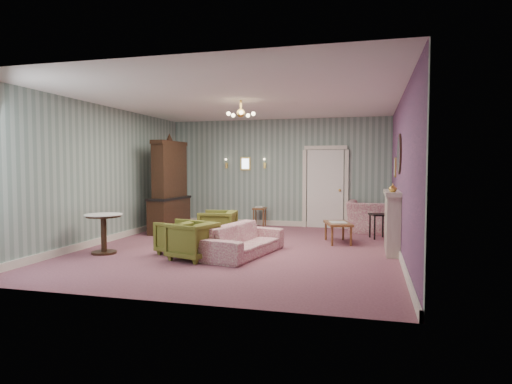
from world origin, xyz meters
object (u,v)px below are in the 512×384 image
(fireplace, at_px, (392,222))
(olive_chair_b, at_px, (179,235))
(olive_chair_c, at_px, (218,225))
(wingback_chair, at_px, (373,211))
(dresser, at_px, (169,184))
(pedestal_table, at_px, (104,234))
(sofa_chintz, at_px, (245,234))
(coffee_table, at_px, (338,233))
(olive_chair_a, at_px, (192,239))
(side_table_black, at_px, (379,226))

(fireplace, bearing_deg, olive_chair_b, -163.07)
(olive_chair_c, xyz_separation_m, wingback_chair, (3.23, 2.25, 0.14))
(dresser, xyz_separation_m, fireplace, (5.19, -1.26, -0.61))
(olive_chair_c, height_order, fireplace, fireplace)
(pedestal_table, bearing_deg, fireplace, 16.28)
(sofa_chintz, distance_m, coffee_table, 2.33)
(olive_chair_a, bearing_deg, dresser, -130.43)
(olive_chair_c, height_order, side_table_black, olive_chair_c)
(fireplace, bearing_deg, sofa_chintz, -159.49)
(olive_chair_c, bearing_deg, olive_chair_a, -1.11)
(olive_chair_a, height_order, coffee_table, olive_chair_a)
(olive_chair_a, distance_m, wingback_chair, 5.07)
(wingback_chair, xyz_separation_m, pedestal_table, (-4.85, -3.97, -0.15))
(sofa_chintz, distance_m, pedestal_table, 2.62)
(fireplace, xyz_separation_m, side_table_black, (-0.21, 1.51, -0.30))
(sofa_chintz, xyz_separation_m, side_table_black, (2.41, 2.49, -0.10))
(sofa_chintz, distance_m, side_table_black, 3.46)
(sofa_chintz, bearing_deg, olive_chair_b, 110.35)
(olive_chair_c, bearing_deg, pedestal_table, -49.91)
(side_table_black, relative_size, pedestal_table, 0.76)
(dresser, distance_m, fireplace, 5.38)
(olive_chair_c, bearing_deg, side_table_black, 104.68)
(sofa_chintz, relative_size, pedestal_table, 2.60)
(olive_chair_b, height_order, dresser, dresser)
(olive_chair_b, height_order, coffee_table, olive_chair_b)
(wingback_chair, bearing_deg, side_table_black, 101.48)
(olive_chair_c, relative_size, fireplace, 0.54)
(wingback_chair, bearing_deg, fireplace, 101.70)
(olive_chair_b, bearing_deg, fireplace, 120.48)
(coffee_table, relative_size, side_table_black, 1.53)
(olive_chair_a, relative_size, coffee_table, 0.84)
(olive_chair_a, height_order, olive_chair_c, olive_chair_c)
(olive_chair_a, xyz_separation_m, side_table_black, (3.18, 3.09, -0.08))
(side_table_black, bearing_deg, olive_chair_b, -143.56)
(coffee_table, bearing_deg, sofa_chintz, -132.12)
(pedestal_table, bearing_deg, olive_chair_a, -2.23)
(dresser, height_order, fireplace, dresser)
(wingback_chair, relative_size, fireplace, 0.85)
(olive_chair_b, xyz_separation_m, wingback_chair, (3.50, 3.63, 0.18))
(wingback_chair, xyz_separation_m, coffee_table, (-0.72, -1.71, -0.30))
(dresser, bearing_deg, olive_chair_b, -57.73)
(pedestal_table, bearing_deg, coffee_table, 28.69)
(dresser, bearing_deg, olive_chair_a, -54.57)
(olive_chair_c, height_order, coffee_table, olive_chair_c)
(olive_chair_b, distance_m, coffee_table, 3.37)
(dresser, relative_size, side_table_black, 4.20)
(olive_chair_c, height_order, dresser, dresser)
(olive_chair_c, bearing_deg, olive_chair_b, -17.86)
(sofa_chintz, bearing_deg, coffee_table, -30.56)
(olive_chair_c, height_order, sofa_chintz, sofa_chintz)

